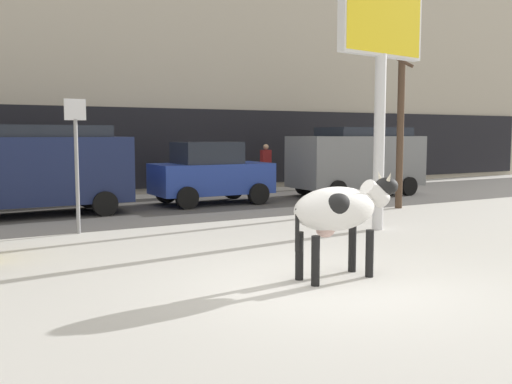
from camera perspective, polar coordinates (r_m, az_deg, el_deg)
The scene contains 12 objects.
ground_plane at distance 8.23m, azimuth 7.06°, elevation -9.08°, with size 120.00×120.00×0.00m, color silver.
road_strip at distance 16.12m, azimuth -12.41°, elevation -1.88°, with size 60.00×5.60×0.01m, color #514F4C.
building_facade at distance 23.38m, azimuth -18.37°, elevation 16.24°, with size 44.00×6.10×13.00m.
cow_holstein at distance 8.48m, azimuth 8.14°, elevation -1.77°, with size 1.89×0.61×1.54m.
billboard at distance 13.12m, azimuth 12.24°, elevation 15.31°, with size 2.52×0.59×5.56m.
car_navy_van at distance 15.94m, azimuth -20.63°, elevation 2.27°, with size 4.65×2.21×2.32m.
car_blue_hatchback at distance 17.48m, azimuth -4.48°, elevation 1.85°, with size 3.54×1.99×1.86m.
car_grey_van at distance 20.19m, azimuth 9.88°, elevation 3.20°, with size 4.65×2.21×2.32m.
pedestrian_by_cars at distance 19.73m, azimuth -7.41°, elevation 2.12°, with size 0.36×0.24×1.73m.
pedestrian_far_left at distance 21.25m, azimuth 0.97°, elevation 2.42°, with size 0.36×0.24×1.73m.
bare_tree_left_lot at distance 16.88m, azimuth 14.02°, elevation 8.19°, with size 0.69×0.68×5.77m.
street_sign at distance 12.72m, azimuth -17.20°, elevation 3.54°, with size 0.44×0.08×2.82m.
Camera 1 is at (-4.82, -6.33, 2.09)m, focal length 40.81 mm.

